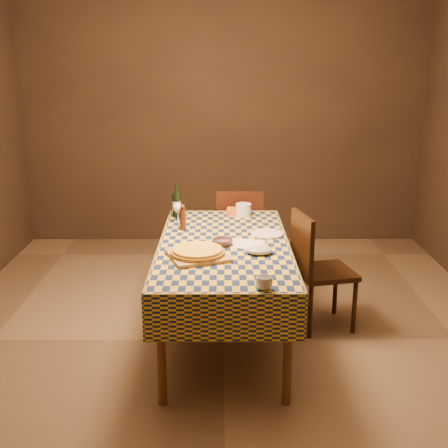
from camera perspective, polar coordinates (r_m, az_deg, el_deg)
The scene contains 16 objects.
room at distance 3.91m, azimuth 0.00°, elevation 6.14°, with size 5.00×5.10×2.70m.
dining_table at distance 4.07m, azimuth 0.00°, elevation -2.99°, with size 0.94×1.84×0.77m.
cutting_board at distance 3.77m, azimuth -2.69°, elevation -3.20°, with size 0.37×0.37×0.02m, color #A8814F.
pizza at distance 3.76m, azimuth -2.69°, elevation -2.79°, with size 0.42×0.42×0.04m.
pepper_mill at distance 4.35m, azimuth -4.21°, elevation 0.59°, with size 0.06×0.06×0.21m.
bowl at distance 4.00m, azimuth -0.12°, elevation -1.85°, with size 0.14×0.14×0.05m, color #614552.
wine_glass at distance 4.57m, azimuth -4.72°, elevation 1.57°, with size 0.08×0.08×0.16m.
wine_bottle at distance 4.72m, azimuth -4.84°, elevation 1.97°, with size 0.09×0.09×0.29m.
deli_tub at distance 4.74m, azimuth 1.99°, elevation 1.43°, with size 0.13×0.13×0.11m, color silver.
takeout_container at distance 4.81m, azimuth 1.45°, elevation 1.28°, with size 0.19×0.14×0.05m, color #CB661A.
white_plate at distance 4.26m, azimuth 4.40°, elevation -1.00°, with size 0.25×0.25×0.01m, color white.
tumbler at distance 3.24m, azimuth 4.11°, elevation -5.99°, with size 0.10×0.10×0.08m, color silver.
flour_patch at distance 4.03m, azimuth 1.99°, elevation -2.02°, with size 0.29×0.22×0.00m, color silver.
flour_bag at distance 3.83m, azimuth 3.62°, elevation -2.68°, with size 0.18×0.13×0.05m, color #A7BAD6.
chair_far at distance 5.15m, azimuth 1.60°, elevation -0.84°, with size 0.44×0.44×0.93m.
chair_right at distance 4.40m, azimuth 9.24°, elevation -4.06°, with size 0.51×0.50×0.93m.
Camera 1 is at (-0.01, -3.85, 2.03)m, focal length 45.00 mm.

